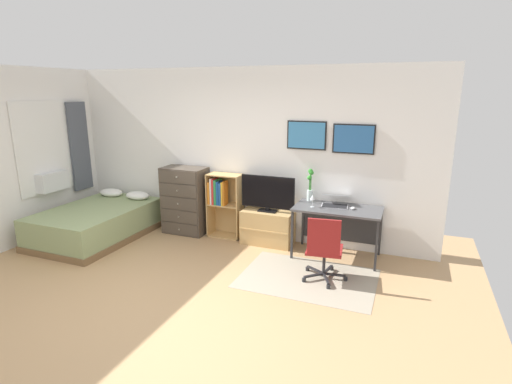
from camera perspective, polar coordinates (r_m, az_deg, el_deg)
ground_plane at (r=4.85m, az=-13.99°, el=-15.06°), size 7.20×7.20×0.00m
wall_back_with_posters at (r=6.42m, az=-1.95°, el=5.46°), size 6.12×0.09×2.70m
area_rug at (r=5.28m, az=7.41°, el=-12.09°), size 1.70×1.20×0.01m
bed at (r=7.02m, az=-21.71°, el=-4.02°), size 1.31×1.93×0.63m
dresser at (r=6.78m, az=-10.08°, el=-1.18°), size 0.72×0.46×1.12m
bookshelf at (r=6.50m, az=-4.84°, el=-1.09°), size 0.55×0.30×1.05m
tv_stand at (r=6.26m, az=1.70°, el=-5.06°), size 0.80×0.41×0.53m
television at (r=6.08m, az=1.67°, el=-0.26°), size 0.85×0.16×0.56m
desk at (r=5.85m, az=11.72°, el=-3.21°), size 1.22×0.65×0.74m
office_chair at (r=5.05m, az=9.70°, el=-7.83°), size 0.57×0.58×0.86m
laptop at (r=5.84m, az=11.25°, el=-1.25°), size 0.41×0.44×0.16m
computer_mouse at (r=5.70m, az=13.69°, el=-2.26°), size 0.06×0.10×0.03m
bamboo_vase at (r=5.98m, az=7.74°, el=0.88°), size 0.09×0.09×0.48m
wine_glass at (r=5.67m, az=8.08°, el=-0.84°), size 0.07×0.07×0.18m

